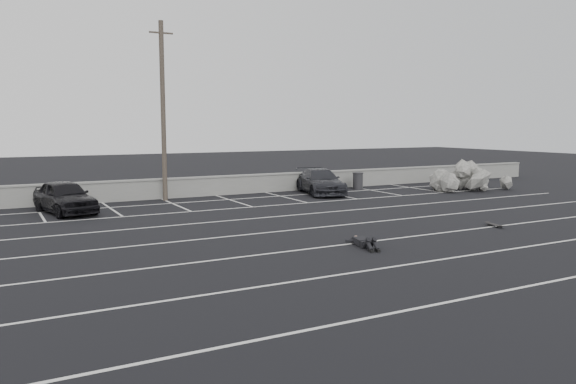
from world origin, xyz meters
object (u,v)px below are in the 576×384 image
utility_pole (163,111)px  trash_bin (358,181)px  car_left (65,197)px  car_right (320,181)px  person (361,238)px  skateboard (495,225)px  riprap_pile (460,183)px

utility_pole → trash_bin: 12.27m
trash_bin → car_left: bearing=-175.0°
car_right → trash_bin: size_ratio=4.70×
car_left → trash_bin: bearing=-8.0°
person → skateboard: (6.37, 0.28, -0.15)m
car_right → riprap_pile: 8.39m
car_left → utility_pole: bearing=8.6°
trash_bin → car_right: bearing=-165.7°
skateboard → trash_bin: bearing=87.4°
trash_bin → skateboard: 12.98m
car_left → riprap_pile: car_left is taller
car_right → skateboard: size_ratio=5.94×
trash_bin → person: trash_bin is taller
riprap_pile → person: bearing=-145.4°
car_right → person: (-5.92, -12.19, -0.47)m
car_left → riprap_pile: size_ratio=0.79×
utility_pole → skateboard: size_ratio=11.21×
utility_pole → trash_bin: (11.58, -0.52, -4.02)m
trash_bin → riprap_pile: bearing=-34.9°
car_left → person: car_left is taller
skateboard → person: bearing=-168.2°
car_right → riprap_pile: (7.97, -2.60, -0.23)m
car_left → riprap_pile: (21.46, -1.93, -0.27)m
person → utility_pole: bearing=113.9°
utility_pole → person: (2.54, -13.51, -4.31)m
utility_pole → riprap_pile: bearing=-13.4°
riprap_pile → skateboard: riprap_pile is taller
car_left → riprap_pile: 21.55m
person → riprap_pile: bearing=47.9°
car_left → trash_bin: (16.60, 1.46, -0.21)m
car_left → car_right: size_ratio=0.90×
person → car_left: bearing=136.5°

